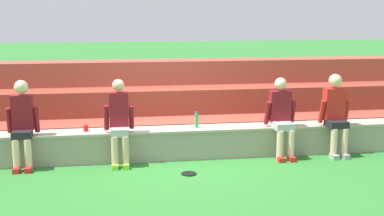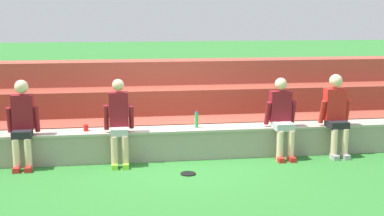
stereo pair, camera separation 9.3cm
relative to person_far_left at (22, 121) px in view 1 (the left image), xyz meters
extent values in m
plane|color=#2D752D|center=(2.47, -0.03, -0.76)|extent=(80.00, 80.00, 0.00)
cube|color=gray|center=(2.47, 0.21, -0.51)|extent=(9.68, 0.46, 0.52)
cube|color=#ABA28E|center=(2.47, 0.21, -0.26)|extent=(9.72, 0.50, 0.04)
cube|color=#963F30|center=(2.47, 1.03, -0.52)|extent=(11.63, 0.77, 0.49)
cube|color=brown|center=(2.47, 1.80, -0.27)|extent=(11.63, 0.77, 0.99)
cube|color=#9D4637|center=(2.47, 2.57, -0.02)|extent=(11.63, 0.77, 1.48)
cylinder|color=beige|center=(-0.09, -0.20, -0.51)|extent=(0.11, 0.11, 0.52)
cylinder|color=beige|center=(0.09, -0.20, -0.51)|extent=(0.11, 0.11, 0.52)
cube|color=red|center=(-0.09, -0.24, -0.72)|extent=(0.10, 0.22, 0.08)
cube|color=red|center=(0.09, -0.24, -0.72)|extent=(0.10, 0.22, 0.08)
cube|color=black|center=(0.00, -0.09, -0.19)|extent=(0.30, 0.28, 0.12)
cube|color=maroon|center=(0.00, 0.08, 0.14)|extent=(0.33, 0.20, 0.55)
sphere|color=beige|center=(0.00, 0.08, 0.54)|extent=(0.22, 0.22, 0.22)
cylinder|color=maroon|center=(-0.21, 0.06, 0.01)|extent=(0.08, 0.17, 0.43)
cylinder|color=maroon|center=(0.21, 0.06, 0.01)|extent=(0.08, 0.14, 0.43)
cylinder|color=#DBAD89|center=(1.44, -0.25, -0.51)|extent=(0.11, 0.11, 0.52)
cylinder|color=#DBAD89|center=(1.61, -0.25, -0.51)|extent=(0.11, 0.11, 0.52)
cube|color=#8CD833|center=(1.44, -0.29, -0.72)|extent=(0.10, 0.22, 0.08)
cube|color=#8CD833|center=(1.61, -0.29, -0.72)|extent=(0.10, 0.22, 0.08)
cube|color=#B2B2B7|center=(1.53, -0.11, -0.19)|extent=(0.28, 0.33, 0.12)
cube|color=maroon|center=(1.53, 0.03, 0.14)|extent=(0.31, 0.20, 0.57)
sphere|color=#DBAD89|center=(1.53, 0.03, 0.55)|extent=(0.20, 0.20, 0.20)
cylinder|color=maroon|center=(1.32, 0.01, 0.02)|extent=(0.08, 0.16, 0.43)
cylinder|color=maroon|center=(1.73, 0.01, 0.02)|extent=(0.08, 0.22, 0.42)
cylinder|color=beige|center=(4.20, -0.27, -0.51)|extent=(0.11, 0.11, 0.52)
cylinder|color=beige|center=(4.39, -0.27, -0.51)|extent=(0.11, 0.11, 0.52)
cube|color=red|center=(4.20, -0.31, -0.72)|extent=(0.10, 0.22, 0.08)
cube|color=red|center=(4.39, -0.31, -0.72)|extent=(0.10, 0.22, 0.08)
cube|color=#B2B2B7|center=(4.30, -0.12, -0.19)|extent=(0.32, 0.35, 0.12)
cube|color=maroon|center=(4.30, 0.07, 0.12)|extent=(0.36, 0.20, 0.52)
sphere|color=beige|center=(4.30, 0.07, 0.51)|extent=(0.21, 0.21, 0.21)
cylinder|color=maroon|center=(4.07, 0.05, 0.00)|extent=(0.08, 0.21, 0.42)
cylinder|color=maroon|center=(4.52, 0.05, 0.00)|extent=(0.08, 0.18, 0.43)
cylinder|color=beige|center=(5.16, -0.26, -0.51)|extent=(0.11, 0.11, 0.52)
cylinder|color=beige|center=(5.36, -0.26, -0.51)|extent=(0.11, 0.11, 0.52)
cube|color=#99999E|center=(5.16, -0.30, -0.72)|extent=(0.10, 0.22, 0.08)
cube|color=#99999E|center=(5.36, -0.30, -0.72)|extent=(0.10, 0.22, 0.08)
cube|color=black|center=(5.26, -0.12, -0.19)|extent=(0.32, 0.35, 0.12)
cube|color=red|center=(5.26, 0.01, 0.14)|extent=(0.36, 0.20, 0.55)
sphere|color=beige|center=(5.26, 0.01, 0.55)|extent=(0.23, 0.23, 0.23)
cylinder|color=red|center=(5.03, -0.01, 0.01)|extent=(0.08, 0.19, 0.43)
cylinder|color=red|center=(5.49, -0.01, 0.01)|extent=(0.08, 0.18, 0.43)
cylinder|color=green|center=(2.85, 0.21, -0.12)|extent=(0.06, 0.06, 0.26)
cylinder|color=blue|center=(2.85, 0.21, 0.02)|extent=(0.04, 0.04, 0.02)
cylinder|color=red|center=(0.98, 0.22, -0.19)|extent=(0.08, 0.08, 0.10)
cylinder|color=black|center=(2.57, -0.76, -0.76)|extent=(0.24, 0.24, 0.02)
camera|label=1|loc=(1.41, -8.25, 1.66)|focal=47.63mm
camera|label=2|loc=(1.50, -8.27, 1.66)|focal=47.63mm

